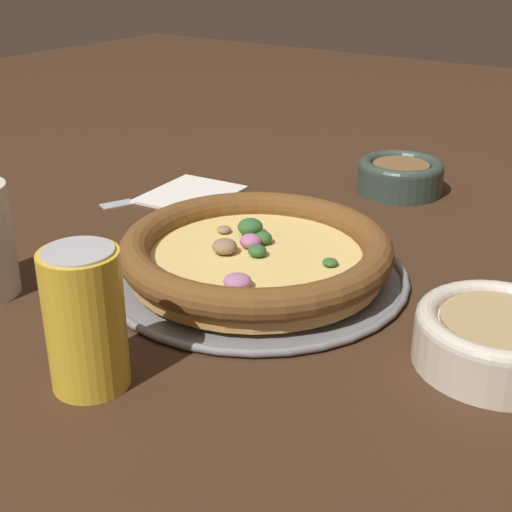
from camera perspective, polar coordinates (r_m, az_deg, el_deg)
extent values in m
plane|color=#3D2616|center=(0.79, 0.00, -1.77)|extent=(3.00, 3.00, 0.00)
cylinder|color=gray|center=(0.79, 0.00, -1.60)|extent=(0.33, 0.33, 0.01)
torus|color=gray|center=(0.79, 0.00, -1.42)|extent=(0.34, 0.34, 0.01)
cylinder|color=tan|center=(0.78, 0.00, -0.59)|extent=(0.28, 0.28, 0.02)
torus|color=brown|center=(0.78, 0.00, 0.66)|extent=(0.30, 0.30, 0.03)
cylinder|color=#A32D19|center=(0.78, 0.00, 0.05)|extent=(0.25, 0.25, 0.00)
cylinder|color=#EAC670|center=(0.78, 0.00, 0.20)|extent=(0.23, 0.23, 0.00)
ellipsoid|color=#33602D|center=(0.80, 0.57, 1.46)|extent=(0.02, 0.02, 0.01)
ellipsoid|color=#33602D|center=(0.82, -0.46, 2.35)|extent=(0.04, 0.04, 0.02)
ellipsoid|color=#33602D|center=(0.75, 5.94, -0.51)|extent=(0.02, 0.02, 0.01)
ellipsoid|color=#8E7051|center=(0.83, -2.58, 2.12)|extent=(0.02, 0.02, 0.01)
ellipsoid|color=#B26B93|center=(0.70, -1.50, -2.04)|extent=(0.04, 0.04, 0.01)
ellipsoid|color=#33602D|center=(0.77, 0.10, 0.43)|extent=(0.02, 0.02, 0.01)
ellipsoid|color=#B26B93|center=(0.79, -0.44, 1.20)|extent=(0.03, 0.03, 0.02)
ellipsoid|color=#8E7051|center=(0.77, -2.52, 0.77)|extent=(0.03, 0.03, 0.02)
cylinder|color=beige|center=(0.67, 18.71, -6.63)|extent=(0.15, 0.15, 0.04)
torus|color=beige|center=(0.66, 18.95, -5.08)|extent=(0.15, 0.15, 0.02)
cylinder|color=tan|center=(0.65, 18.97, -4.93)|extent=(0.10, 0.10, 0.00)
cylinder|color=#334238|center=(1.07, 11.44, 6.05)|extent=(0.12, 0.12, 0.04)
torus|color=#334238|center=(1.07, 11.53, 7.05)|extent=(0.12, 0.12, 0.02)
cylinder|color=brown|center=(1.07, 11.54, 7.15)|extent=(0.08, 0.08, 0.00)
cube|color=white|center=(1.04, -5.24, 5.05)|extent=(0.12, 0.15, 0.01)
cube|color=#B7B7BC|center=(1.05, -6.56, 5.03)|extent=(0.07, 0.12, 0.00)
cube|color=#B7B7BC|center=(1.02, -11.06, 4.13)|extent=(0.04, 0.05, 0.00)
cylinder|color=gold|center=(0.60, -13.66, -4.96)|extent=(0.07, 0.07, 0.12)
cylinder|color=#BCBCC1|center=(0.58, -14.26, 0.43)|extent=(0.06, 0.06, 0.00)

